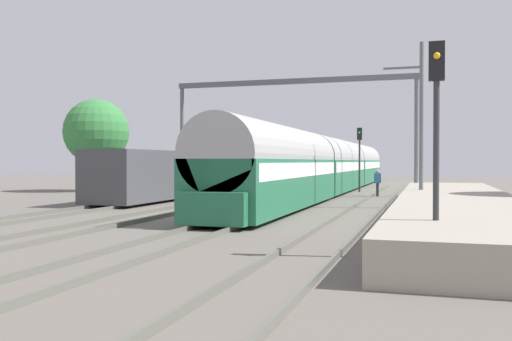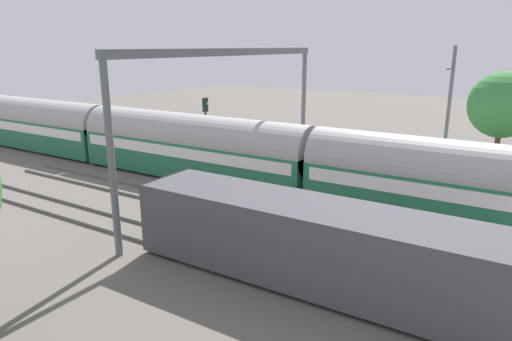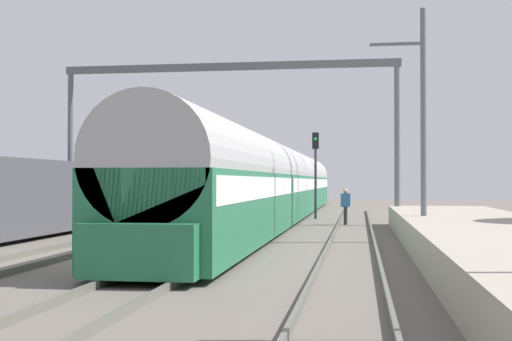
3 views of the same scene
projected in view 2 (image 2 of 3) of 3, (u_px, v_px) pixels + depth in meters
The scene contains 7 objects.
passenger_train at pixel (192, 146), 28.11m from camera, with size 2.93×49.20×3.82m.
freight_car at pixel (308, 243), 15.58m from camera, with size 2.80×13.00×2.70m.
person_crossing at pixel (284, 158), 29.09m from camera, with size 0.46×0.36×1.73m.
railway_signal_far at pixel (206, 124), 29.60m from camera, with size 0.36×0.30×4.76m.
catenary_gantry at pixel (234, 88), 23.08m from camera, with size 16.62×0.28×7.86m.
catenary_pole_east_mid at pixel (448, 115), 25.93m from camera, with size 1.90×0.20×8.00m.
tree_east_background at pixel (503, 105), 30.67m from camera, with size 4.48×4.48×6.37m.
Camera 2 is at (-19.26, 1.93, 7.99)m, focal length 31.97 mm.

